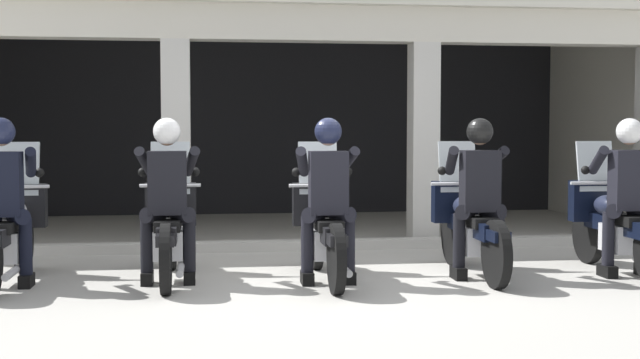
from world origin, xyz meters
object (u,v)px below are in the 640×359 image
at_px(motorcycle_right, 470,225).
at_px(motorcycle_far_right, 614,224).
at_px(motorcycle_far_left, 10,231).
at_px(motorcycle_left, 169,228).
at_px(police_officer_far_left, 2,187).
at_px(police_officer_center, 328,186).
at_px(police_officer_left, 168,186).
at_px(police_officer_far_right, 628,183).
at_px(motorcycle_center, 324,228).
at_px(police_officer_right, 479,184).

bearing_deg(motorcycle_right, motorcycle_far_right, -11.72).
xyz_separation_m(motorcycle_far_left, motorcycle_left, (1.51, -0.01, 0.00)).
bearing_deg(police_officer_far_left, police_officer_center, -11.34).
bearing_deg(police_officer_left, motorcycle_left, 74.41).
bearing_deg(police_officer_far_left, police_officer_far_right, -9.33).
height_order(motorcycle_center, police_officer_center, police_officer_center).
bearing_deg(motorcycle_far_right, police_officer_left, 171.34).
xyz_separation_m(police_officer_far_left, police_officer_right, (4.53, -0.13, 0.00)).
bearing_deg(motorcycle_far_left, police_officer_far_right, -12.01).
distance_m(motorcycle_left, motorcycle_far_right, 4.54).
xyz_separation_m(motorcycle_left, police_officer_center, (1.51, -0.48, 0.44)).
bearing_deg(police_officer_center, police_officer_far_left, 165.12).
bearing_deg(motorcycle_center, police_officer_center, -101.18).
bearing_deg(police_officer_far_right, police_officer_center, 170.24).
bearing_deg(police_officer_far_left, motorcycle_right, -5.43).
bearing_deg(motorcycle_right, motorcycle_far_left, 169.57).
relative_size(police_officer_left, motorcycle_center, 0.78).
bearing_deg(police_officer_center, motorcycle_center, 78.82).
xyz_separation_m(motorcycle_far_left, police_officer_left, (1.51, -0.30, 0.44)).
relative_size(police_officer_far_left, motorcycle_far_right, 0.78).
xyz_separation_m(police_officer_left, police_officer_center, (1.51, -0.20, 0.00)).
height_order(police_officer_center, motorcycle_far_right, police_officer_center).
xyz_separation_m(police_officer_right, motorcycle_far_right, (1.51, 0.21, -0.44)).
bearing_deg(motorcycle_left, police_officer_far_left, 174.76).
xyz_separation_m(police_officer_right, police_officer_far_right, (1.51, -0.08, 0.00)).
bearing_deg(police_officer_left, motorcycle_right, -12.13).
bearing_deg(motorcycle_far_left, police_officer_left, -18.54).
bearing_deg(motorcycle_far_left, motorcycle_right, -9.01).
bearing_deg(motorcycle_right, police_officer_center, -175.26).
relative_size(motorcycle_far_left, police_officer_right, 1.29).
distance_m(police_officer_right, police_officer_far_right, 1.51).
bearing_deg(motorcycle_left, police_officer_far_right, -21.32).
distance_m(motorcycle_left, police_officer_center, 1.64).
xyz_separation_m(motorcycle_center, police_officer_far_right, (3.02, -0.28, 0.44)).
bearing_deg(police_officer_right, motorcycle_center, 163.55).
relative_size(police_officer_left, police_officer_far_right, 1.00).
bearing_deg(motorcycle_right, police_officer_far_right, -22.23).
distance_m(motorcycle_left, motorcycle_center, 1.52).
distance_m(motorcycle_left, police_officer_far_right, 4.58).
xyz_separation_m(police_officer_far_left, police_officer_left, (1.51, -0.01, 0.00)).
height_order(motorcycle_far_right, police_officer_far_right, police_officer_far_right).
height_order(motorcycle_left, police_officer_far_right, police_officer_far_right).
distance_m(police_officer_left, motorcycle_right, 3.06).
bearing_deg(police_officer_right, police_officer_center, 174.26).
distance_m(police_officer_far_left, motorcycle_left, 1.60).
height_order(motorcycle_far_left, police_officer_far_left, police_officer_far_left).
distance_m(motorcycle_center, motorcycle_right, 1.51).
bearing_deg(motorcycle_center, police_officer_far_left, 170.49).
distance_m(motorcycle_left, police_officer_left, 0.52).
bearing_deg(police_officer_left, motorcycle_far_left, 153.51).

